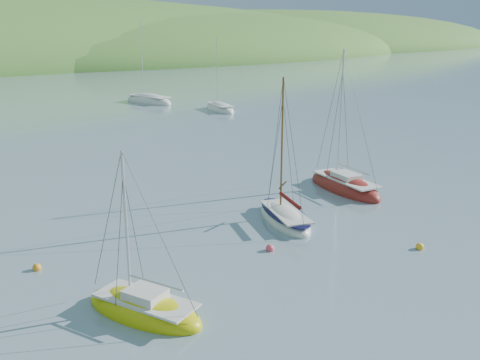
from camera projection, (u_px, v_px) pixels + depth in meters
ground at (340, 268)px, 26.08m from camera, size 700.00×700.00×0.00m
daysailer_white at (285, 218)px, 32.35m from camera, size 4.23×6.37×9.20m
sloop_red at (344, 187)px, 38.50m from camera, size 3.87×7.59×10.72m
sailboat_yellow at (144, 310)px, 21.94m from camera, size 4.12×6.06×7.48m
distant_sloop_b at (149, 101)px, 81.98m from camera, size 5.06×9.83×13.36m
distant_sloop_d at (220, 109)px, 74.54m from camera, size 4.40×7.97×10.79m
mooring_buoys at (290, 233)px, 30.22m from camera, size 22.86×10.56×0.44m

